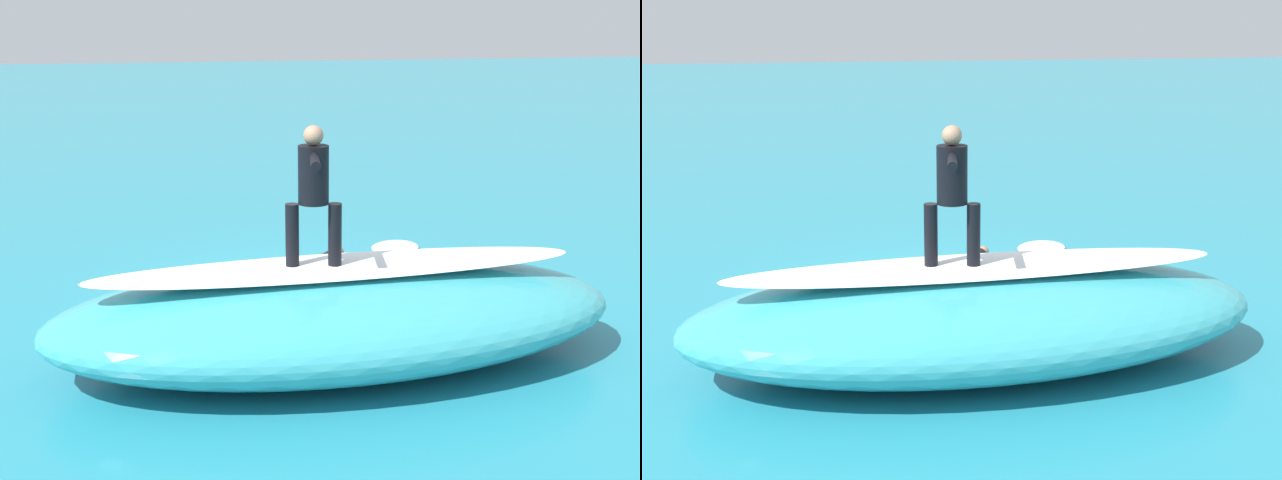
# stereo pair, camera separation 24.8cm
# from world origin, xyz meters

# --- Properties ---
(ground_plane) EXTENTS (120.00, 120.00, 0.00)m
(ground_plane) POSITION_xyz_m (0.00, 0.00, 0.00)
(ground_plane) COLOR teal
(wave_crest) EXTENTS (6.95, 3.17, 1.15)m
(wave_crest) POSITION_xyz_m (0.04, 2.54, 0.58)
(wave_crest) COLOR teal
(wave_crest) RESTS_ON ground_plane
(wave_foam_lip) EXTENTS (5.88, 1.17, 0.08)m
(wave_foam_lip) POSITION_xyz_m (0.04, 2.54, 1.19)
(wave_foam_lip) COLOR white
(wave_foam_lip) RESTS_ON wave_crest
(surfboard_riding) EXTENTS (2.26, 0.82, 0.07)m
(surfboard_riding) POSITION_xyz_m (0.33, 2.54, 1.19)
(surfboard_riding) COLOR yellow
(surfboard_riding) RESTS_ON wave_crest
(surfer_riding) EXTENTS (0.64, 1.54, 1.63)m
(surfer_riding) POSITION_xyz_m (0.33, 2.54, 2.17)
(surfer_riding) COLOR black
(surfer_riding) RESTS_ON surfboard_riding
(surfboard_paddling) EXTENTS (1.96, 2.13, 0.10)m
(surfboard_paddling) POSITION_xyz_m (-0.54, -0.77, 0.05)
(surfboard_paddling) COLOR #33B2D1
(surfboard_paddling) RESTS_ON ground_plane
(surfer_paddling) EXTENTS (1.17, 1.29, 0.28)m
(surfer_paddling) POSITION_xyz_m (-0.46, -0.68, 0.22)
(surfer_paddling) COLOR black
(surfer_paddling) RESTS_ON surfboard_paddling
(foam_patch_near) EXTENTS (0.72, 1.03, 0.13)m
(foam_patch_near) POSITION_xyz_m (-1.50, 1.19, 0.06)
(foam_patch_near) COLOR white
(foam_patch_near) RESTS_ON ground_plane
(foam_patch_mid) EXTENTS (1.24, 1.25, 0.10)m
(foam_patch_mid) POSITION_xyz_m (-2.08, -1.95, 0.05)
(foam_patch_mid) COLOR white
(foam_patch_mid) RESTS_ON ground_plane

